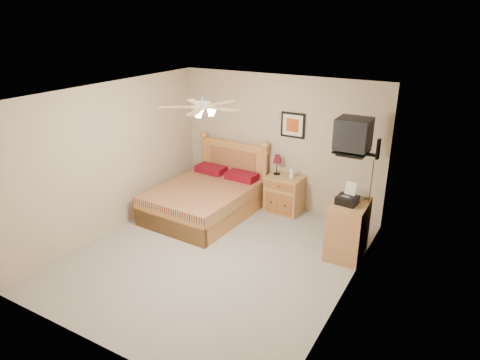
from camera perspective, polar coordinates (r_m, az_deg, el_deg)
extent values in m
plane|color=gray|center=(6.72, -3.35, -10.07)|extent=(4.50, 4.50, 0.00)
cube|color=white|center=(5.82, -3.88, 11.43)|extent=(4.00, 4.50, 0.04)
cube|color=tan|center=(8.03, 5.23, 5.00)|extent=(4.00, 0.04, 2.50)
cube|color=tan|center=(4.64, -19.13, -8.95)|extent=(4.00, 0.04, 2.50)
cube|color=tan|center=(7.39, -16.70, 2.72)|extent=(0.04, 4.50, 2.50)
cube|color=tan|center=(5.41, 14.49, -3.94)|extent=(0.04, 4.50, 2.50)
cube|color=#A67449|center=(8.03, 5.96, -1.87)|extent=(0.67, 0.51, 0.70)
imported|color=white|center=(7.80, 6.95, 1.08)|extent=(0.11, 0.11, 0.24)
cube|color=black|center=(7.82, 7.07, 7.28)|extent=(0.46, 0.04, 0.46)
cube|color=#AF753A|center=(6.74, 14.15, -6.37)|extent=(0.54, 0.76, 0.87)
imported|color=#BDB195|center=(6.82, 14.98, -1.93)|extent=(0.32, 0.36, 0.03)
imported|color=gray|center=(6.84, 15.02, -1.65)|extent=(0.27, 0.32, 0.02)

